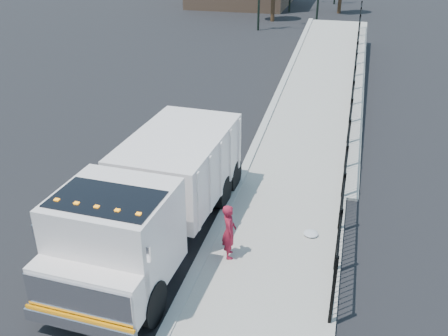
# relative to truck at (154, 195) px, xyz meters

# --- Properties ---
(ground) EXTENTS (120.00, 120.00, 0.00)m
(ground) POSITION_rel_truck_xyz_m (1.48, -0.04, -1.62)
(ground) COLOR black
(ground) RESTS_ON ground
(sidewalk) EXTENTS (3.55, 12.00, 0.12)m
(sidewalk) POSITION_rel_truck_xyz_m (3.41, -2.04, -1.56)
(sidewalk) COLOR #9E998E
(sidewalk) RESTS_ON ground
(curb) EXTENTS (0.30, 12.00, 0.16)m
(curb) POSITION_rel_truck_xyz_m (1.48, -2.04, -1.54)
(curb) COLOR #ADAAA3
(curb) RESTS_ON ground
(ramp) EXTENTS (3.95, 24.06, 3.19)m
(ramp) POSITION_rel_truck_xyz_m (3.61, 15.96, -1.62)
(ramp) COLOR #9E998E
(ramp) RESTS_ON ground
(iron_fence) EXTENTS (0.10, 28.00, 1.80)m
(iron_fence) POSITION_rel_truck_xyz_m (5.03, 11.96, -0.72)
(iron_fence) COLOR black
(iron_fence) RESTS_ON ground
(truck) EXTENTS (3.09, 8.51, 2.88)m
(truck) POSITION_rel_truck_xyz_m (0.00, 0.00, 0.00)
(truck) COLOR black
(truck) RESTS_ON ground
(worker) EXTENTS (0.54, 0.67, 1.59)m
(worker) POSITION_rel_truck_xyz_m (2.18, -0.18, -0.70)
(worker) COLOR maroon
(worker) RESTS_ON sidewalk
(debris) EXTENTS (0.44, 0.44, 0.11)m
(debris) POSITION_rel_truck_xyz_m (4.26, 1.39, -1.44)
(debris) COLOR silver
(debris) RESTS_ON sidewalk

